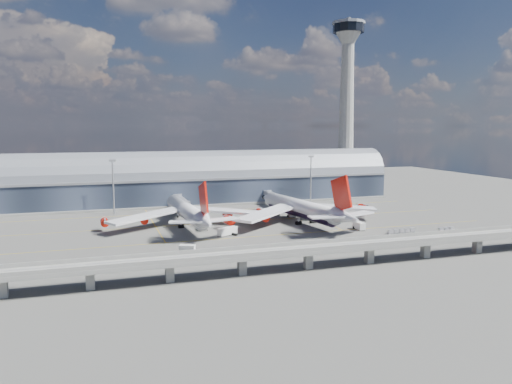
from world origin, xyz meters
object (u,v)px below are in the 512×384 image
object	(u,v)px
floodlight_mast_right	(311,179)
airliner_right	(303,209)
control_tower	(347,108)
floodlight_mast_left	(113,185)
service_truck_5	(264,212)
cargo_train_0	(164,257)
airliner_left	(188,212)
service_truck_1	(187,249)
service_truck_2	(227,231)
service_truck_3	(359,226)
service_truck_0	(203,227)
cargo_train_2	(446,229)
service_truck_4	(292,214)
cargo_train_1	(401,231)

from	to	relation	value
floodlight_mast_right	airliner_right	distance (m)	52.60
control_tower	floodlight_mast_left	distance (m)	143.01
service_truck_5	cargo_train_0	world-z (taller)	service_truck_5
airliner_left	service_truck_1	distance (m)	44.48
floodlight_mast_right	service_truck_1	distance (m)	115.78
airliner_right	service_truck_2	distance (m)	39.57
service_truck_3	cargo_train_0	distance (m)	82.76
service_truck_2	service_truck_5	xyz separation A→B (m)	(27.04, 36.80, 0.03)
service_truck_3	service_truck_5	distance (m)	49.90
service_truck_0	control_tower	bearing A→B (deg)	40.81
cargo_train_2	service_truck_1	bearing A→B (deg)	88.24
airliner_left	service_truck_4	size ratio (longest dim) A/B	13.71
airliner_left	service_truck_0	xyz separation A→B (m)	(4.51, -8.92, -5.01)
service_truck_2	service_truck_4	world-z (taller)	service_truck_2
airliner_right	service_truck_5	bearing A→B (deg)	104.63
service_truck_0	cargo_train_0	bearing A→B (deg)	-113.73
floodlight_mast_left	service_truck_0	distance (m)	59.01
service_truck_0	airliner_left	bearing A→B (deg)	121.19
floodlight_mast_right	service_truck_1	size ratio (longest dim) A/B	4.62
airliner_right	service_truck_1	bearing A→B (deg)	-155.47
airliner_right	cargo_train_1	world-z (taller)	airliner_right
airliner_right	service_truck_4	size ratio (longest dim) A/B	14.03
cargo_train_0	floodlight_mast_left	bearing A→B (deg)	7.58
cargo_train_0	service_truck_5	bearing A→B (deg)	-40.52
service_truck_0	service_truck_3	distance (m)	62.01
service_truck_0	cargo_train_2	distance (m)	95.43
airliner_left	cargo_train_0	world-z (taller)	airliner_left
floodlight_mast_left	service_truck_3	bearing A→B (deg)	-35.78
airliner_right	cargo_train_0	world-z (taller)	airliner_right
floodlight_mast_left	cargo_train_1	bearing A→B (deg)	-36.43
cargo_train_0	service_truck_1	bearing A→B (deg)	-61.74
service_truck_3	cargo_train_0	size ratio (longest dim) A/B	0.70
cargo_train_1	service_truck_4	bearing A→B (deg)	32.78
airliner_right	service_truck_2	world-z (taller)	airliner_right
airliner_left	service_truck_0	world-z (taller)	airliner_left
airliner_left	cargo_train_1	xyz separation A→B (m)	(76.17, -37.74, -5.45)
floodlight_mast_left	service_truck_5	distance (m)	70.95
floodlight_mast_left	cargo_train_2	distance (m)	146.43
airliner_left	cargo_train_0	size ratio (longest dim) A/B	7.64
control_tower	service_truck_4	xyz separation A→B (m)	(-58.76, -60.23, -50.17)
control_tower	service_truck_0	bearing A→B (deg)	-143.57
floodlight_mast_left	floodlight_mast_right	distance (m)	100.00
floodlight_mast_right	cargo_train_0	world-z (taller)	floodlight_mast_right
service_truck_1	cargo_train_1	bearing A→B (deg)	-61.18
control_tower	cargo_train_0	size ratio (longest dim) A/B	10.91
service_truck_0	service_truck_2	xyz separation A→B (m)	(6.72, -12.05, 0.30)
service_truck_0	cargo_train_2	xyz separation A→B (m)	(89.99, -31.77, -0.45)
airliner_left	service_truck_5	xyz separation A→B (m)	(38.27, 15.83, -4.68)
airliner_left	service_truck_3	size ratio (longest dim) A/B	10.95
service_truck_1	service_truck_2	xyz separation A→B (m)	(19.36, 22.50, 0.09)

